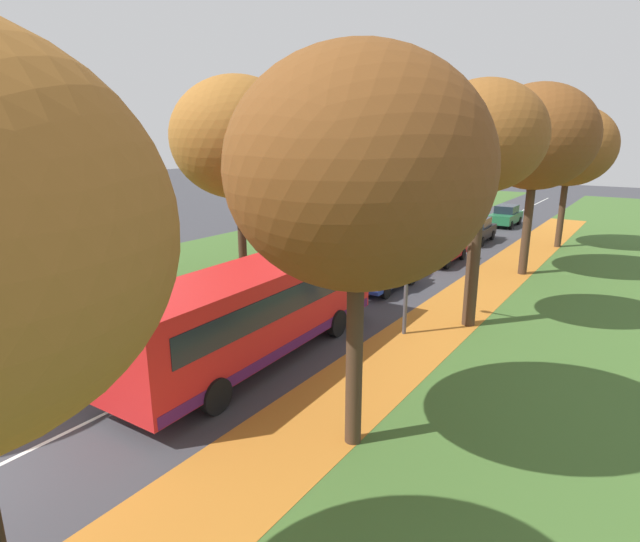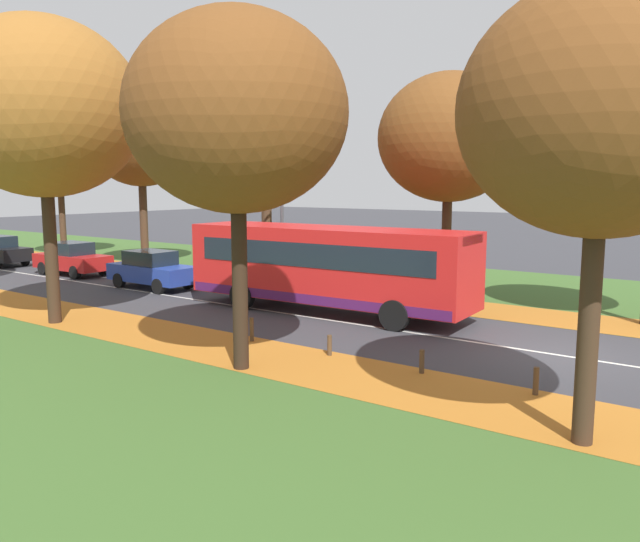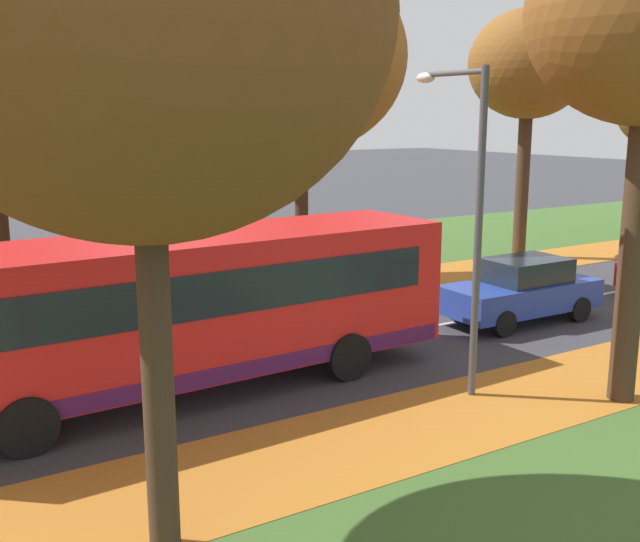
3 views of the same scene
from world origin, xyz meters
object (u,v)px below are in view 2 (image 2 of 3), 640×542
tree_left_near (237,113)px  bollard_second (422,362)px  bollard_third (330,345)px  tree_right_near (449,138)px  tree_left_mid (42,108)px  bollard_fourth (252,330)px  car_blue_lead (152,270)px  tree_left_nearest (602,110)px  bollard_nearest (536,381)px  streetlamp_right (277,201)px  car_red_following (72,259)px  tree_right_mid (266,132)px  tree_right_far (141,139)px  tree_right_distant (59,154)px  bus (328,264)px

tree_left_near → bollard_second: (2.17, -3.77, -5.79)m
bollard_third → tree_right_near: bearing=5.9°
tree_left_mid → bollard_fourth: bearing=-74.6°
car_blue_lead → tree_left_nearest: bearing=-108.6°
bollard_third → bollard_fourth: (-0.06, 2.66, 0.07)m
bollard_second → tree_right_near: bearing=21.2°
bollard_second → bollard_nearest: bearing=-89.6°
tree_right_near → car_blue_lead: (-5.03, 11.29, -5.38)m
streetlamp_right → car_red_following: size_ratio=1.42×
bollard_third → bollard_fourth: 2.66m
tree_left_nearest → bollard_third: size_ratio=13.99×
tree_right_mid → tree_right_far: bearing=90.5°
tree_left_nearest → bollard_second: size_ratio=13.39×
streetlamp_right → car_blue_lead: (-2.86, 4.61, -2.92)m
bollard_nearest → streetlamp_right: streetlamp_right is taller
bollard_fourth → tree_right_mid: bearing=38.1°
tree_right_distant → bollard_fourth: bearing=-111.4°
car_blue_lead → tree_right_distant: bearing=70.9°
bus → car_blue_lead: size_ratio=2.48×
tree_left_nearest → streetlamp_right: (9.26, 14.38, -1.90)m
tree_left_mid → car_red_following: bearing=54.2°
bollard_fourth → bus: 4.83m
bollard_fourth → car_blue_lead: bearing=65.3°
tree_left_near → car_blue_lead: bearing=59.6°
tree_left_mid → car_red_following: size_ratio=2.26×
bollard_third → bus: bus is taller
tree_right_distant → bollard_fourth: (-9.42, -24.09, -5.94)m
bus → tree_left_mid: bearing=136.0°
bollard_nearest → bollard_third: (-0.01, 5.32, -0.03)m
tree_right_mid → bus: size_ratio=0.84×
tree_left_mid → streetlamp_right: bearing=-11.3°
tree_right_far → tree_right_distant: size_ratio=1.07×
tree_right_mid → tree_right_distant: tree_right_mid is taller
tree_right_distant → bollard_nearest: 33.94m
tree_right_distant → car_red_following: 10.83m
bollard_second → car_blue_lead: bearing=73.7°
bollard_third → tree_left_near: bearing=153.0°
bollard_nearest → tree_left_nearest: bearing=-145.6°
tree_right_near → bollard_nearest: 12.74m
tree_left_mid → bus: tree_left_mid is taller
tree_right_near → tree_right_mid: (-0.24, 8.89, 0.60)m
tree_right_mid → tree_left_nearest: bearing=-124.0°
car_blue_lead → car_red_following: same height
tree_left_mid → bollard_fourth: 9.57m
tree_left_mid → car_blue_lead: bearing=23.8°
bollard_nearest → tree_left_mid: bearing=97.5°
tree_left_nearest → tree_right_near: size_ratio=0.90×
tree_left_near → streetlamp_right: tree_left_near is taller
tree_right_mid → bollard_second: (-9.16, -12.53, -6.50)m
tree_right_near → bollard_fourth: 11.23m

